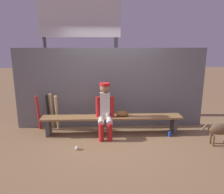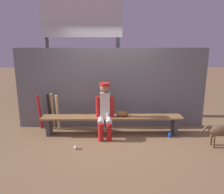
{
  "view_description": "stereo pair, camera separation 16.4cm",
  "coord_description": "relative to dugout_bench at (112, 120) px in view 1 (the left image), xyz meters",
  "views": [
    {
      "loc": [
        -0.24,
        -4.76,
        2.02
      ],
      "look_at": [
        0.0,
        0.0,
        0.88
      ],
      "focal_mm": 35.41,
      "sensor_mm": 36.0,
      "label": 1
    },
    {
      "loc": [
        -0.08,
        -4.77,
        2.02
      ],
      "look_at": [
        0.0,
        0.0,
        0.88
      ],
      "focal_mm": 35.41,
      "sensor_mm": 36.0,
      "label": 2
    }
  ],
  "objects": [
    {
      "name": "scoreboard",
      "position": [
        -0.73,
        1.45,
        2.06
      ],
      "size": [
        2.45,
        0.27,
        3.42
      ],
      "color": "#3F3F42",
      "rests_on": "ground_plane"
    },
    {
      "name": "bat_aluminum_black",
      "position": [
        -1.52,
        0.4,
        0.09
      ],
      "size": [
        0.07,
        0.21,
        0.87
      ],
      "primitive_type": "cylinder",
      "rotation": [
        0.17,
        0.0,
        0.05
      ],
      "color": "black",
      "rests_on": "ground_plane"
    },
    {
      "name": "ground_plane",
      "position": [
        0.0,
        0.0,
        -0.35
      ],
      "size": [
        30.0,
        30.0,
        0.0
      ],
      "primitive_type": "plane",
      "color": "olive"
    },
    {
      "name": "bat_wood_tan",
      "position": [
        -1.44,
        0.41,
        0.1
      ],
      "size": [
        0.07,
        0.2,
        0.89
      ],
      "primitive_type": "cylinder",
      "rotation": [
        0.15,
        0.0,
        0.03
      ],
      "color": "tan",
      "rests_on": "ground_plane"
    },
    {
      "name": "player_seated",
      "position": [
        -0.16,
        -0.1,
        0.3
      ],
      "size": [
        0.41,
        0.55,
        1.2
      ],
      "color": "silver",
      "rests_on": "ground_plane"
    },
    {
      "name": "baseball",
      "position": [
        -0.73,
        -0.76,
        -0.31
      ],
      "size": [
        0.07,
        0.07,
        0.07
      ],
      "primitive_type": "sphere",
      "color": "white",
      "rests_on": "ground_plane"
    },
    {
      "name": "bat_wood_natural",
      "position": [
        -1.3,
        0.32,
        0.09
      ],
      "size": [
        0.07,
        0.26,
        0.87
      ],
      "primitive_type": "cylinder",
      "rotation": [
        0.22,
        0.0,
        0.03
      ],
      "color": "tan",
      "rests_on": "ground_plane"
    },
    {
      "name": "chainlink_fence",
      "position": [
        0.0,
        0.5,
        0.62
      ],
      "size": [
        4.58,
        0.03,
        1.94
      ],
      "primitive_type": "cube",
      "color": "slate",
      "rests_on": "ground_plane"
    },
    {
      "name": "dog",
      "position": [
        2.23,
        -0.67,
        -0.01
      ],
      "size": [
        0.84,
        0.2,
        0.49
      ],
      "color": "brown",
      "rests_on": "ground_plane"
    },
    {
      "name": "dugout_bench",
      "position": [
        0.0,
        0.0,
        0.0
      ],
      "size": [
        3.18,
        0.36,
        0.43
      ],
      "color": "olive",
      "rests_on": "ground_plane"
    },
    {
      "name": "bat_aluminum_red",
      "position": [
        -1.73,
        0.32,
        0.09
      ],
      "size": [
        0.07,
        0.22,
        0.86
      ],
      "primitive_type": "cylinder",
      "rotation": [
        0.18,
        0.0,
        0.01
      ],
      "color": "#B22323",
      "rests_on": "ground_plane"
    },
    {
      "name": "cup_on_ground",
      "position": [
        1.28,
        -0.21,
        -0.29
      ],
      "size": [
        0.08,
        0.08,
        0.11
      ],
      "primitive_type": "cylinder",
      "color": "#1E47AD",
      "rests_on": "ground_plane"
    },
    {
      "name": "baseball_glove",
      "position": [
        0.23,
        0.0,
        0.14
      ],
      "size": [
        0.28,
        0.2,
        0.12
      ],
      "primitive_type": "ellipsoid",
      "color": "brown",
      "rests_on": "dugout_bench"
    },
    {
      "name": "cup_on_bench",
      "position": [
        -0.09,
        -0.07,
        0.13
      ],
      "size": [
        0.08,
        0.08,
        0.11
      ],
      "primitive_type": "cylinder",
      "color": "silver",
      "rests_on": "dugout_bench"
    }
  ]
}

